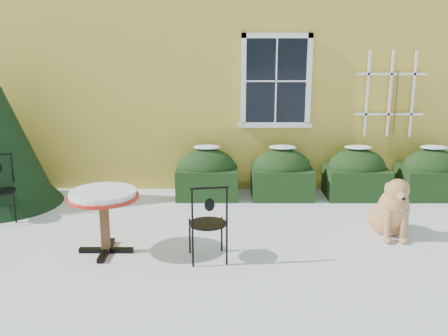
{
  "coord_description": "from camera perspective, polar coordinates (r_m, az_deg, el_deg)",
  "views": [
    {
      "loc": [
        0.03,
        -5.84,
        2.61
      ],
      "look_at": [
        0.0,
        1.0,
        0.9
      ],
      "focal_mm": 40.0,
      "sensor_mm": 36.0,
      "label": 1
    }
  ],
  "objects": [
    {
      "name": "ground",
      "position": [
        6.4,
        -0.04,
        -10.04
      ],
      "size": [
        80.0,
        80.0,
        0.0
      ],
      "primitive_type": "plane",
      "color": "white",
      "rests_on": "ground"
    },
    {
      "name": "house",
      "position": [
        12.86,
        0.12,
        16.73
      ],
      "size": [
        12.4,
        8.4,
        6.4
      ],
      "color": "yellow",
      "rests_on": "ground"
    },
    {
      "name": "hedge_row",
      "position": [
        8.83,
        10.82,
        -0.71
      ],
      "size": [
        4.95,
        0.8,
        0.91
      ],
      "color": "black",
      "rests_on": "ground"
    },
    {
      "name": "bistro_table",
      "position": [
        6.44,
        -13.63,
        -3.71
      ],
      "size": [
        0.89,
        0.89,
        0.83
      ],
      "rotation": [
        0.0,
        0.0,
        -0.39
      ],
      "color": "black",
      "rests_on": "ground"
    },
    {
      "name": "patio_chair_near",
      "position": [
        6.11,
        -1.83,
        -6.23
      ],
      "size": [
        0.51,
        0.5,
        0.99
      ],
      "rotation": [
        0.0,
        0.0,
        3.3
      ],
      "color": "black",
      "rests_on": "ground"
    },
    {
      "name": "dog",
      "position": [
        7.29,
        18.59,
        -4.72
      ],
      "size": [
        0.6,
        1.0,
        0.9
      ],
      "rotation": [
        0.0,
        0.0,
        -0.02
      ],
      "color": "tan",
      "rests_on": "ground"
    }
  ]
}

